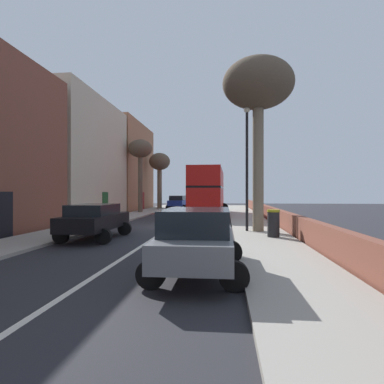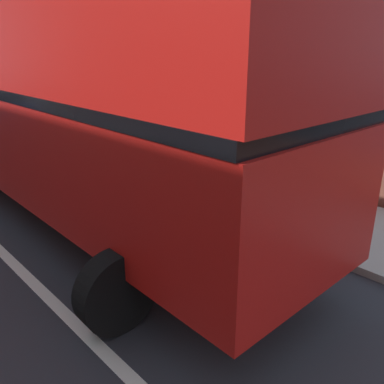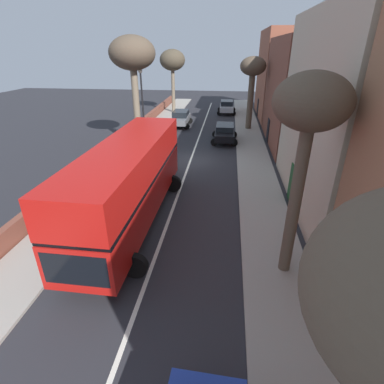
% 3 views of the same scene
% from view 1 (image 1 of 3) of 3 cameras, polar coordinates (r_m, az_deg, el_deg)
% --- Properties ---
extents(ground_plane, '(84.00, 84.00, 0.00)m').
position_cam_1_polar(ground_plane, '(19.58, -3.57, -6.13)').
color(ground_plane, '#28282D').
extents(road_centre_line, '(0.16, 54.00, 0.01)m').
position_cam_1_polar(road_centre_line, '(19.58, -3.57, -6.12)').
color(road_centre_line, silver).
rests_on(road_centre_line, ground).
extents(sidewalk_left, '(2.60, 60.00, 0.12)m').
position_cam_1_polar(sidewalk_left, '(20.94, -16.98, -5.57)').
color(sidewalk_left, '#9E998E').
rests_on(sidewalk_left, ground).
extents(sidewalk_right, '(2.60, 60.00, 0.12)m').
position_cam_1_polar(sidewalk_right, '(19.39, 10.95, -6.01)').
color(sidewalk_right, '#9E998E').
rests_on(sidewalk_right, ground).
extents(terraced_houses_left, '(4.07, 47.52, 10.15)m').
position_cam_1_polar(terraced_houses_left, '(22.87, -25.14, 6.87)').
color(terraced_houses_left, brown).
rests_on(terraced_houses_left, ground).
extents(boundary_wall_right, '(0.36, 54.00, 1.03)m').
position_cam_1_polar(boundary_wall_right, '(19.54, 15.49, -4.63)').
color(boundary_wall_right, brown).
rests_on(boundary_wall_right, ground).
extents(double_decker_bus, '(3.67, 11.14, 4.06)m').
position_cam_1_polar(double_decker_bus, '(28.62, 2.88, 0.50)').
color(double_decker_bus, red).
rests_on(double_decker_bus, ground).
extents(parked_car_grey_right_0, '(2.41, 4.45, 1.66)m').
position_cam_1_polar(parked_car_grey_right_0, '(8.17, 0.94, -8.01)').
color(parked_car_grey_right_0, slate).
rests_on(parked_car_grey_right_0, ground).
extents(parked_car_blue_left_1, '(2.56, 4.30, 1.67)m').
position_cam_1_polar(parked_car_blue_left_1, '(39.03, -2.52, -1.71)').
color(parked_car_blue_left_1, '#1E389E').
rests_on(parked_car_blue_left_1, ground).
extents(parked_car_black_left_2, '(2.43, 4.48, 1.55)m').
position_cam_1_polar(parked_car_black_left_2, '(14.84, -16.78, -4.58)').
color(parked_car_black_left_2, black).
rests_on(parked_car_black_left_2, ground).
extents(street_tree_right_1, '(3.59, 3.59, 8.72)m').
position_cam_1_polar(street_tree_right_1, '(17.36, 11.62, 17.56)').
color(street_tree_right_1, '#7A6B56').
rests_on(street_tree_right_1, sidewalk_right).
extents(street_tree_left_2, '(2.56, 2.56, 6.77)m').
position_cam_1_polar(street_tree_left_2, '(39.62, -5.76, 4.91)').
color(street_tree_left_2, brown).
rests_on(street_tree_left_2, sidewalk_left).
extents(street_tree_left_4, '(2.37, 2.37, 7.22)m').
position_cam_1_polar(street_tree_left_4, '(32.71, -9.13, 7.02)').
color(street_tree_left_4, brown).
rests_on(street_tree_left_4, sidewalk_left).
extents(lamppost_right, '(0.32, 0.32, 6.31)m').
position_cam_1_polar(lamppost_right, '(16.64, 9.70, 5.93)').
color(lamppost_right, black).
rests_on(lamppost_right, sidewalk_right).
extents(litter_bin_right, '(0.55, 0.55, 1.19)m').
position_cam_1_polar(litter_bin_right, '(14.57, 14.22, -5.38)').
color(litter_bin_right, black).
rests_on(litter_bin_right, sidewalk_right).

